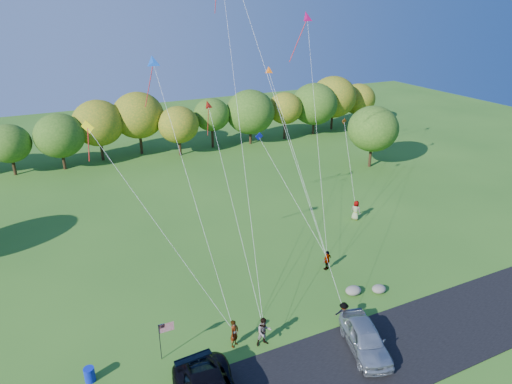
# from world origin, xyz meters

# --- Properties ---
(ground) EXTENTS (140.00, 140.00, 0.00)m
(ground) POSITION_xyz_m (0.00, 0.00, 0.00)
(ground) COLOR #2E621C
(ground) RESTS_ON ground
(asphalt_lane) EXTENTS (44.00, 6.00, 0.06)m
(asphalt_lane) POSITION_xyz_m (0.00, -4.00, 0.03)
(asphalt_lane) COLOR black
(asphalt_lane) RESTS_ON ground
(treeline) EXTENTS (74.67, 27.89, 8.02)m
(treeline) POSITION_xyz_m (0.78, 36.37, 4.60)
(treeline) COLOR #3A2815
(treeline) RESTS_ON ground
(minivan_silver) EXTENTS (3.21, 5.13, 1.63)m
(minivan_silver) POSITION_xyz_m (3.39, -3.32, 0.87)
(minivan_silver) COLOR #ACB3B8
(minivan_silver) RESTS_ON asphalt_lane
(flyer_a) EXTENTS (0.78, 0.72, 1.79)m
(flyer_a) POSITION_xyz_m (-3.27, 0.34, 0.89)
(flyer_a) COLOR #4C4C59
(flyer_a) RESTS_ON ground
(flyer_b) EXTENTS (0.98, 0.80, 1.88)m
(flyer_b) POSITION_xyz_m (-1.66, -0.33, 0.94)
(flyer_b) COLOR #4C4C59
(flyer_b) RESTS_ON ground
(flyer_c) EXTENTS (1.15, 1.07, 1.56)m
(flyer_c) POSITION_xyz_m (3.68, -0.80, 0.78)
(flyer_c) COLOR #4C4C59
(flyer_c) RESTS_ON ground
(flyer_d) EXTENTS (1.02, 0.69, 1.60)m
(flyer_d) POSITION_xyz_m (6.31, 4.91, 0.80)
(flyer_d) COLOR #4C4C59
(flyer_d) RESTS_ON ground
(flyer_e) EXTENTS (0.93, 1.07, 1.85)m
(flyer_e) POSITION_xyz_m (13.50, 10.93, 0.92)
(flyer_e) COLOR #4C4C59
(flyer_e) RESTS_ON ground
(trash_barrel) EXTENTS (0.57, 0.57, 0.85)m
(trash_barrel) POSITION_xyz_m (-11.34, 1.22, 0.42)
(trash_barrel) COLOR #0C21B4
(trash_barrel) RESTS_ON ground
(flag_assembly) EXTENTS (0.89, 0.58, 2.41)m
(flag_assembly) POSITION_xyz_m (-7.20, 1.15, 1.80)
(flag_assembly) COLOR black
(flag_assembly) RESTS_ON ground
(boulder_near) EXTENTS (1.17, 0.91, 0.58)m
(boulder_near) POSITION_xyz_m (6.20, 1.46, 0.29)
(boulder_near) COLOR #9C9988
(boulder_near) RESTS_ON ground
(boulder_far) EXTENTS (1.03, 0.85, 0.53)m
(boulder_far) POSITION_xyz_m (7.95, 0.86, 0.27)
(boulder_far) COLOR slate
(boulder_far) RESTS_ON ground
(kites_aloft) EXTENTS (23.92, 12.73, 18.34)m
(kites_aloft) POSITION_xyz_m (2.65, 14.11, 17.79)
(kites_aloft) COLOR #FF1C29
(kites_aloft) RESTS_ON ground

